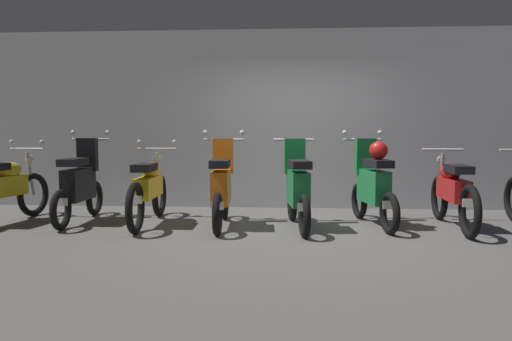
# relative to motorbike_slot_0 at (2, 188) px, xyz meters

# --- Properties ---
(ground_plane) EXTENTS (80.00, 80.00, 0.00)m
(ground_plane) POSITION_rel_motorbike_slot_0_xyz_m (4.06, -0.31, -0.49)
(ground_plane) COLOR #565451
(back_wall) EXTENTS (16.12, 0.30, 2.94)m
(back_wall) POSITION_rel_motorbike_slot_0_xyz_m (4.06, 1.83, 0.98)
(back_wall) COLOR #ADADB2
(back_wall) RESTS_ON ground
(motorbike_slot_0) EXTENTS (0.61, 1.93, 1.15)m
(motorbike_slot_0) POSITION_rel_motorbike_slot_0_xyz_m (0.00, 0.00, 0.00)
(motorbike_slot_0) COLOR black
(motorbike_slot_0) RESTS_ON ground
(motorbike_slot_1) EXTENTS (0.59, 1.68, 1.29)m
(motorbike_slot_1) POSITION_rel_motorbike_slot_0_xyz_m (1.01, 0.20, 0.04)
(motorbike_slot_1) COLOR black
(motorbike_slot_1) RESTS_ON ground
(motorbike_slot_2) EXTENTS (0.59, 1.95, 1.15)m
(motorbike_slot_2) POSITION_rel_motorbike_slot_0_xyz_m (2.03, 0.09, 0.00)
(motorbike_slot_2) COLOR black
(motorbike_slot_2) RESTS_ON ground
(motorbike_slot_3) EXTENTS (0.59, 1.68, 1.29)m
(motorbike_slot_3) POSITION_rel_motorbike_slot_0_xyz_m (3.04, 0.01, 0.04)
(motorbike_slot_3) COLOR black
(motorbike_slot_3) RESTS_ON ground
(motorbike_slot_4) EXTENTS (0.56, 1.68, 1.18)m
(motorbike_slot_4) POSITION_rel_motorbike_slot_0_xyz_m (4.05, -0.05, 0.03)
(motorbike_slot_4) COLOR black
(motorbike_slot_4) RESTS_ON ground
(motorbike_slot_5) EXTENTS (0.58, 1.67, 1.29)m
(motorbike_slot_5) POSITION_rel_motorbike_slot_0_xyz_m (5.07, 0.19, 0.08)
(motorbike_slot_5) COLOR black
(motorbike_slot_5) RESTS_ON ground
(motorbike_slot_6) EXTENTS (0.56, 1.95, 1.03)m
(motorbike_slot_6) POSITION_rel_motorbike_slot_0_xyz_m (6.09, 0.09, -0.00)
(motorbike_slot_6) COLOR black
(motorbike_slot_6) RESTS_ON ground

